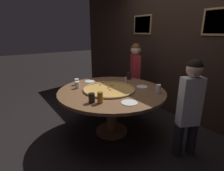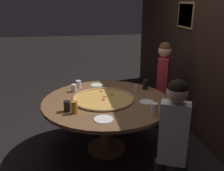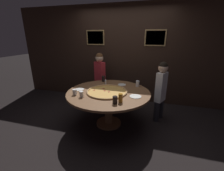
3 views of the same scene
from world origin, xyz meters
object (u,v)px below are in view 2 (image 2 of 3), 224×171
drink_cup_by_shaker (78,84)px  white_plate_beside_cup (104,119)px  white_plate_far_back (147,102)px  diner_centre_back (163,80)px  drink_cup_front_edge (145,84)px  drink_cup_near_left (154,109)px  diner_far_right (173,136)px  drink_cup_centre_back (74,107)px  condiment_shaker (136,89)px  white_plate_left_side (97,85)px  giant_pizza (103,99)px  drink_cup_far_left (74,88)px  dining_table (106,109)px  drink_cup_beside_pizza (67,106)px

drink_cup_by_shaker → white_plate_beside_cup: drink_cup_by_shaker is taller
white_plate_far_back → diner_centre_back: 0.87m
drink_cup_front_edge → white_plate_far_back: bearing=-14.9°
drink_cup_near_left → diner_far_right: diner_far_right is taller
drink_cup_front_edge → drink_cup_centre_back: bearing=-57.6°
white_plate_beside_cup → condiment_shaker: 0.95m
drink_cup_by_shaker → white_plate_left_side: size_ratio=0.55×
diner_centre_back → diner_far_right: 1.64m
drink_cup_centre_back → drink_cup_by_shaker: 0.91m
diner_far_right → giant_pizza: bearing=-37.1°
diner_centre_back → diner_far_right: bearing=-168.5°
drink_cup_near_left → diner_far_right: (0.49, 0.02, -0.07)m
white_plate_far_back → condiment_shaker: (-0.37, -0.05, 0.05)m
giant_pizza → white_plate_beside_cup: (0.57, -0.08, -0.01)m
giant_pizza → white_plate_beside_cup: giant_pizza is taller
drink_cup_far_left → white_plate_far_back: (0.55, 0.90, -0.05)m
drink_cup_far_left → white_plate_far_back: bearing=58.2°
white_plate_left_side → diner_centre_back: (0.06, 1.04, 0.04)m
drink_cup_centre_back → diner_centre_back: size_ratio=0.11×
condiment_shaker → drink_cup_front_edge: bearing=123.1°
giant_pizza → diner_centre_back: 1.15m
white_plate_left_side → diner_far_right: (1.63, 0.54, -0.00)m
giant_pizza → diner_centre_back: bearing=117.3°
giant_pizza → drink_cup_near_left: size_ratio=6.11×
dining_table → drink_cup_centre_back: 0.57m
giant_pizza → drink_cup_front_edge: bearing=114.5°
condiment_shaker → drink_cup_near_left: bearing=1.7°
drink_cup_centre_back → white_plate_far_back: drink_cup_centre_back is taller
giant_pizza → condiment_shaker: bearing=111.0°
white_plate_left_side → diner_far_right: diner_far_right is taller
white_plate_left_side → diner_far_right: size_ratio=0.15×
drink_cup_centre_back → condiment_shaker: (-0.55, 0.87, -0.02)m
white_plate_beside_cup → diner_far_right: (0.46, 0.61, -0.00)m
white_plate_far_back → diner_centre_back: diner_centre_back is taller
drink_cup_front_edge → white_plate_far_back: size_ratio=0.78×
drink_cup_far_left → diner_far_right: bearing=32.4°
dining_table → white_plate_beside_cup: size_ratio=7.76×
drink_cup_near_left → drink_cup_beside_pizza: bearing=-104.7°
giant_pizza → condiment_shaker: size_ratio=8.30×
condiment_shaker → diner_centre_back: (-0.34, 0.54, -0.00)m
drink_cup_front_edge → diner_centre_back: 0.43m
giant_pizza → drink_cup_centre_back: bearing=-46.6°
giant_pizza → white_plate_far_back: size_ratio=4.42×
condiment_shaker → drink_cup_by_shaker: bearing=-114.8°
dining_table → drink_cup_centre_back: bearing=-50.9°
drink_cup_near_left → white_plate_far_back: drink_cup_near_left is taller
drink_cup_by_shaker → white_plate_far_back: 1.10m
drink_cup_centre_back → drink_cup_near_left: drink_cup_centre_back is taller
drink_cup_front_edge → condiment_shaker: 0.21m
drink_cup_front_edge → drink_cup_beside_pizza: (0.59, -1.12, -0.01)m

